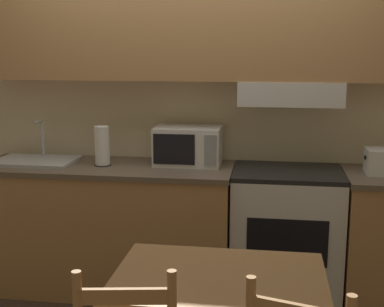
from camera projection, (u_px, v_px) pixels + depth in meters
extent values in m
plane|color=#3D2D23|center=(196.00, 274.00, 4.12)|extent=(16.00, 16.00, 0.00)
cube|color=beige|center=(197.00, 109.00, 3.89)|extent=(5.38, 0.05, 2.55)
cube|color=tan|center=(193.00, 31.00, 3.61)|extent=(2.98, 0.32, 0.66)
cube|color=silver|center=(290.00, 93.00, 3.59)|extent=(0.69, 0.34, 0.16)
cube|color=tan|center=(107.00, 229.00, 3.83)|extent=(1.77, 0.61, 0.87)
cube|color=brown|center=(105.00, 167.00, 3.74)|extent=(1.79, 0.63, 0.04)
cube|color=tan|center=(378.00, 243.00, 3.56)|extent=(0.45, 0.61, 0.87)
cube|color=brown|center=(382.00, 177.00, 3.47)|extent=(0.47, 0.63, 0.04)
cube|color=silver|center=(286.00, 237.00, 3.66)|extent=(0.73, 0.57, 0.88)
cube|color=black|center=(288.00, 172.00, 3.57)|extent=(0.73, 0.57, 0.03)
cube|color=black|center=(287.00, 243.00, 3.37)|extent=(0.51, 0.01, 0.31)
cylinder|color=black|center=(263.00, 174.00, 3.48)|extent=(0.10, 0.10, 0.01)
cylinder|color=black|center=(314.00, 176.00, 3.44)|extent=(0.10, 0.10, 0.01)
cylinder|color=black|center=(264.00, 166.00, 3.71)|extent=(0.10, 0.10, 0.01)
cylinder|color=black|center=(312.00, 168.00, 3.66)|extent=(0.10, 0.10, 0.01)
cube|color=silver|center=(188.00, 145.00, 3.74)|extent=(0.46, 0.32, 0.27)
cube|color=black|center=(174.00, 149.00, 3.60)|extent=(0.28, 0.01, 0.21)
cube|color=gray|center=(210.00, 150.00, 3.56)|extent=(0.08, 0.01, 0.21)
cube|color=black|center=(365.00, 157.00, 3.47)|extent=(0.01, 0.02, 0.02)
cube|color=black|center=(374.00, 150.00, 3.45)|extent=(0.04, 0.15, 0.01)
cube|color=#B7BABF|center=(36.00, 161.00, 3.81)|extent=(0.56, 0.38, 0.02)
cube|color=#4C4F54|center=(34.00, 161.00, 3.79)|extent=(0.48, 0.29, 0.01)
cylinder|color=#B7BABF|center=(43.00, 138.00, 3.92)|extent=(0.02, 0.02, 0.26)
cylinder|color=#B7BABF|center=(38.00, 122.00, 3.83)|extent=(0.02, 0.12, 0.02)
cylinder|color=black|center=(103.00, 165.00, 3.72)|extent=(0.12, 0.12, 0.01)
cylinder|color=white|center=(102.00, 146.00, 3.70)|extent=(0.10, 0.10, 0.27)
cube|color=#9E7042|center=(219.00, 279.00, 2.28)|extent=(0.91, 0.64, 0.04)
cube|color=#9E7042|center=(125.00, 296.00, 1.94)|extent=(0.34, 0.08, 0.06)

